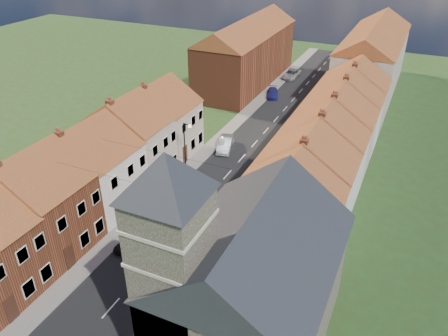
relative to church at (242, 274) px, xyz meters
The scene contains 23 objects.
ground 11.54m from the church, 160.45° to the right, with size 160.00×160.00×0.00m, color #274D21.
road 28.87m from the church, 109.33° to the left, with size 7.00×90.00×0.02m, color black.
pavement_left 30.57m from the church, 117.29° to the left, with size 1.80×90.00×0.12m, color #9B928D.
pavement_right 27.75m from the church, 100.53° to the left, with size 1.80×90.00×0.12m, color #9B928D.
church is the anchor object (origin of this frame).
cottage_r_tudor 9.48m from the church, 90.57° to the left, with size 8.30×5.20×9.00m.
cottage_r_white_near 14.84m from the church, 90.23° to the left, with size 8.30×6.00×9.00m.
cottage_r_cream_mid 20.22m from the church, 90.17° to the left, with size 8.30×5.20×9.00m.
cottage_r_pink 25.61m from the church, 90.13° to the left, with size 8.30×6.00×9.00m.
cottage_r_white_far 31.00m from the church, 90.11° to the left, with size 8.30×5.20×9.00m.
cottage_r_cream_far 36.40m from the church, 90.09° to the left, with size 8.30×6.00×9.00m.
cottage_l_cream 18.84m from the church, behind, with size 8.30×6.30×9.10m.
cottage_l_white 20.61m from the church, 155.20° to the left, with size 8.30×6.90×8.80m.
cottage_l_brick_mid 23.81m from the church, 141.73° to the left, with size 8.30×5.70×9.10m.
cottage_l_pink 27.78m from the church, 132.28° to the left, with size 8.30×6.30×8.80m.
block_right_far 51.68m from the church, 90.07° to the left, with size 8.30×24.20×10.50m.
block_left_far 50.27m from the church, 111.79° to the left, with size 8.30×24.20×10.50m.
lamppost 21.38m from the church, 128.30° to the left, with size 0.88×0.15×6.00m.
car_near 13.96m from the church, 157.46° to the left, with size 1.44×3.58×1.22m, color black.
car_mid 27.26m from the church, 116.61° to the left, with size 1.50×4.31×1.42m, color #9B9FA2.
car_far 44.49m from the church, 106.52° to the left, with size 1.62×3.99×1.16m, color navy.
car_distant 53.84m from the church, 103.55° to the left, with size 2.25×4.88×1.36m, color #A7ABAF.
pedestrian_left 15.75m from the church, 151.39° to the left, with size 0.70×0.46×1.93m, color black.
Camera 1 is at (16.27, -14.26, 24.07)m, focal length 35.00 mm.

